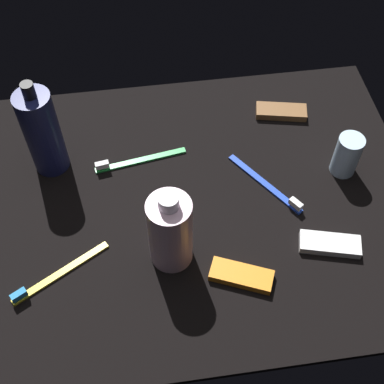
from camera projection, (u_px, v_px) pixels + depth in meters
The scene contains 10 objects.
ground_plane at pixel (192, 203), 97.24cm from camera, with size 84.00×64.00×1.20cm, color black.
lotion_bottle at pixel (42, 132), 94.67cm from camera, with size 6.56×6.56×20.59cm.
bodywash_bottle at pixel (170, 231), 84.03cm from camera, with size 7.19×7.19×16.96cm.
deodorant_stick at pixel (347, 155), 97.72cm from camera, with size 4.79×4.79×8.62cm, color silver.
toothbrush_blue at pixel (269, 186), 98.13cm from camera, with size 11.17×15.52×2.10cm.
toothbrush_yellow at pixel (55, 275), 87.20cm from camera, with size 16.20×10.01×2.10cm.
toothbrush_green at pixel (135, 160), 101.76cm from camera, with size 17.96×4.02×2.10cm.
snack_bar_white at pixel (330, 244), 90.57cm from camera, with size 10.40×4.00×1.50cm, color white.
snack_bar_brown at pixel (281, 112), 109.31cm from camera, with size 10.40×4.00×1.50cm, color brown.
snack_bar_orange at pixel (241, 276), 87.03cm from camera, with size 10.40×4.00×1.50cm, color orange.
Camera 1 is at (7.80, 54.96, 79.27)cm, focal length 49.17 mm.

